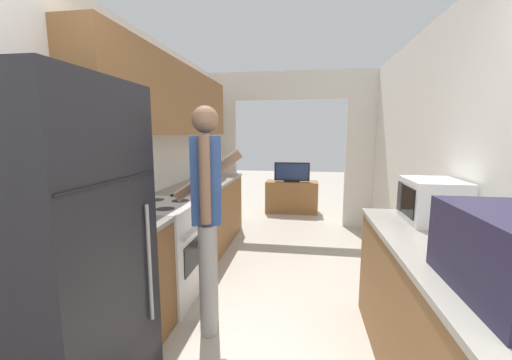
% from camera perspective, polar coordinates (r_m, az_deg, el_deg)
% --- Properties ---
extents(wall_left, '(0.38, 6.86, 2.50)m').
position_cam_1_polar(wall_left, '(3.14, -20.66, 7.78)').
color(wall_left, white).
rests_on(wall_left, ground_plane).
extents(wall_right, '(0.06, 6.86, 2.50)m').
position_cam_1_polar(wall_right, '(2.61, 34.53, 1.11)').
color(wall_right, white).
rests_on(wall_right, ground_plane).
extents(wall_far_with_doorway, '(3.09, 0.06, 2.50)m').
position_cam_1_polar(wall_far_with_doorway, '(5.20, 6.13, 7.71)').
color(wall_far_with_doorway, white).
rests_on(wall_far_with_doorway, ground_plane).
extents(counter_left, '(0.62, 3.06, 0.89)m').
position_cam_1_polar(counter_left, '(3.95, -10.65, -7.43)').
color(counter_left, brown).
rests_on(counter_left, ground_plane).
extents(counter_right, '(0.62, 1.83, 0.89)m').
position_cam_1_polar(counter_right, '(2.24, 30.89, -21.40)').
color(counter_right, brown).
rests_on(counter_right, ground_plane).
extents(refrigerator, '(0.70, 0.81, 1.79)m').
position_cam_1_polar(refrigerator, '(1.97, -31.88, -11.27)').
color(refrigerator, black).
rests_on(refrigerator, ground_plane).
extents(range_oven, '(0.66, 0.74, 1.03)m').
position_cam_1_polar(range_oven, '(3.08, -16.73, -12.20)').
color(range_oven, white).
rests_on(range_oven, ground_plane).
extents(person, '(0.55, 0.43, 1.71)m').
position_cam_1_polar(person, '(2.39, -8.84, -5.95)').
color(person, '#9E9E9E').
rests_on(person, ground_plane).
extents(microwave, '(0.36, 0.45, 0.31)m').
position_cam_1_polar(microwave, '(2.56, 29.38, -3.32)').
color(microwave, white).
rests_on(microwave, counter_right).
extents(tv_cabinet, '(0.99, 0.42, 0.61)m').
position_cam_1_polar(tv_cabinet, '(6.12, 6.49, -3.05)').
color(tv_cabinet, brown).
rests_on(tv_cabinet, ground_plane).
extents(television, '(0.67, 0.16, 0.37)m').
position_cam_1_polar(television, '(6.00, 6.55, 1.40)').
color(television, black).
rests_on(television, tv_cabinet).
extents(knife, '(0.09, 0.33, 0.02)m').
position_cam_1_polar(knife, '(3.37, -14.17, -2.44)').
color(knife, '#B7B7BC').
rests_on(knife, counter_left).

